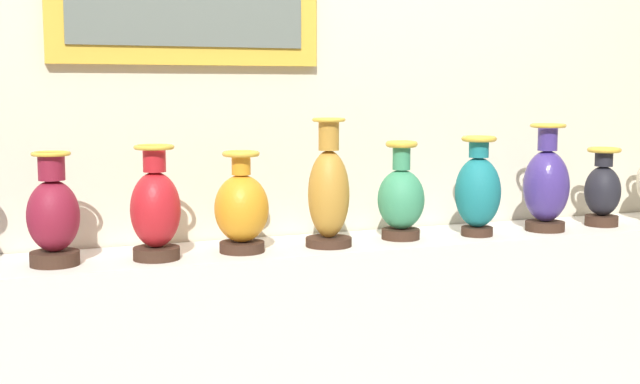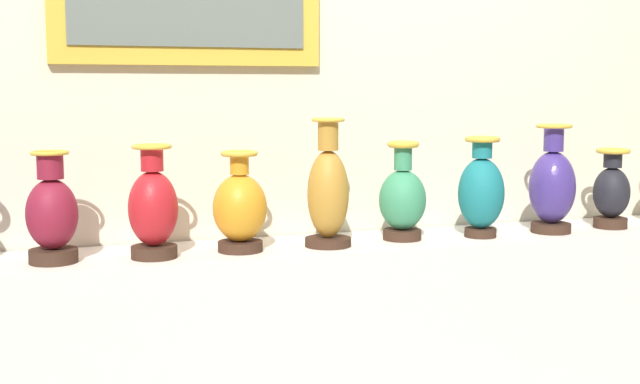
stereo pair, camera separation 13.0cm
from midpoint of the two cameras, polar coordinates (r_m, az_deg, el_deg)
The scene contains 10 objects.
display_shelf at distance 2.96m, azimuth -1.29°, elevation -12.77°, with size 3.27×0.38×0.97m, color silver.
back_wall at distance 3.02m, azimuth -3.10°, elevation 7.45°, with size 4.51×0.14×3.01m.
vase_burgundy at distance 2.61m, azimuth -18.91°, elevation -1.59°, with size 0.15×0.15×0.33m.
vase_crimson at distance 2.61m, azimuth -12.44°, elevation -1.21°, with size 0.15×0.15×0.35m.
vase_amber at distance 2.69m, azimuth -6.69°, elevation -1.14°, with size 0.17×0.17×0.32m.
vase_ochre at distance 2.76m, azimuth -0.75°, elevation -0.11°, with size 0.15×0.15×0.42m.
vase_jade at distance 2.91m, azimuth 4.22°, elevation -0.43°, with size 0.16×0.16×0.34m.
vase_teal at distance 3.01m, azimuth 9.39°, elevation 0.10°, with size 0.16×0.16×0.35m.
vase_indigo at distance 3.16m, azimuth 13.88°, elevation 0.44°, with size 0.17×0.17×0.39m.
vase_onyx at distance 3.34m, azimuth 17.48°, elevation 0.11°, with size 0.13×0.13×0.30m.
Camera 1 is at (-1.02, -2.60, 1.48)m, focal length 47.45 mm.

